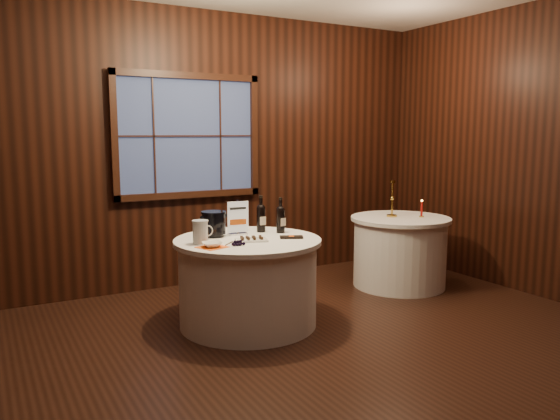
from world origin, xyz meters
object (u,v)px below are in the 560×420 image
port_bottle_right (281,218)px  ice_bucket (214,223)px  glass_pitcher (201,232)px  grape_bunch (238,243)px  red_candle (422,210)px  sign_stand (238,223)px  chocolate_box (291,237)px  brass_candlestick (392,204)px  main_table (248,281)px  chocolate_plate (251,239)px  side_table (400,251)px  cracker_bowl (212,244)px  port_bottle_left (261,216)px

port_bottle_right → ice_bucket: port_bottle_right is taller
port_bottle_right → glass_pitcher: 0.83m
grape_bunch → red_candle: red_candle is taller
sign_stand → chocolate_box: (0.34, -0.36, -0.10)m
brass_candlestick → sign_stand: bearing=-175.1°
main_table → chocolate_plate: bearing=-98.1°
main_table → brass_candlestick: brass_candlestick is taller
side_table → red_candle: red_candle is taller
sign_stand → chocolate_box: bearing=-40.5°
main_table → glass_pitcher: 0.65m
sign_stand → side_table: bearing=8.8°
chocolate_plate → chocolate_box: chocolate_plate is taller
main_table → grape_bunch: 0.50m
chocolate_plate → glass_pitcher: bearing=166.3°
side_table → glass_pitcher: (-2.43, -0.30, 0.48)m
ice_bucket → chocolate_box: size_ratio=1.13×
side_table → grape_bunch: grape_bunch is taller
chocolate_box → side_table: bearing=41.5°
port_bottle_right → red_candle: size_ratio=1.70×
glass_pitcher → side_table: bearing=7.2°
side_table → sign_stand: 2.06m
cracker_bowl → port_bottle_right: bearing=20.6°
side_table → brass_candlestick: brass_candlestick is taller
chocolate_plate → cracker_bowl: (-0.39, -0.08, 0.01)m
sign_stand → red_candle: (2.20, -0.02, -0.03)m
ice_bucket → port_bottle_left: bearing=0.6°
main_table → sign_stand: 0.53m
port_bottle_left → ice_bucket: size_ratio=1.51×
port_bottle_left → brass_candlestick: size_ratio=0.85×
cracker_bowl → grape_bunch: bearing=-7.5°
ice_bucket → cracker_bowl: size_ratio=1.41×
ice_bucket → red_candle: (2.42, -0.04, -0.04)m
port_bottle_left → grape_bunch: bearing=-133.4°
main_table → side_table: 2.02m
brass_candlestick → glass_pitcher: bearing=-171.0°
brass_candlestick → port_bottle_left: bearing=-175.5°
side_table → port_bottle_right: (-1.61, -0.19, 0.52)m
port_bottle_right → main_table: bearing=-173.3°
side_table → red_candle: (0.20, -0.11, 0.46)m
side_table → sign_stand: (-2.00, -0.09, 0.49)m
sign_stand → chocolate_plate: bearing=-87.2°
brass_candlestick → side_table: bearing=-47.8°
red_candle → ice_bucket: bearing=179.0°
chocolate_box → brass_candlestick: brass_candlestick is taller
glass_pitcher → chocolate_plate: bearing=-13.6°
ice_bucket → grape_bunch: size_ratio=1.26×
side_table → chocolate_box: chocolate_box is taller
grape_bunch → cracker_bowl: bearing=172.5°
chocolate_plate → glass_pitcher: (-0.42, 0.10, 0.08)m
side_table → cracker_bowl: bearing=-168.5°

